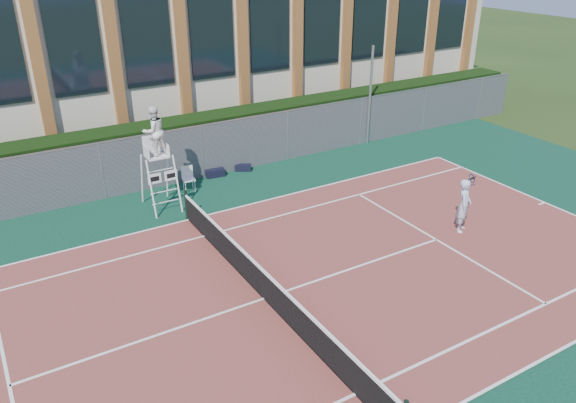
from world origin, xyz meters
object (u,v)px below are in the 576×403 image
plastic_chair (188,176)px  tennis_player (464,205)px  steel_pole (370,96)px  umpire_chair (154,134)px

plastic_chair → tennis_player: size_ratio=0.53×
steel_pole → plastic_chair: bearing=-175.3°
tennis_player → plastic_chair: bearing=130.0°
umpire_chair → tennis_player: size_ratio=2.08×
umpire_chair → tennis_player: (8.00, -6.97, -1.84)m
plastic_chair → tennis_player: 10.25m
steel_pole → tennis_player: steel_pole is taller
plastic_chair → steel_pole: bearing=4.7°
umpire_chair → plastic_chair: size_ratio=3.94×
steel_pole → tennis_player: bearing=-108.0°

